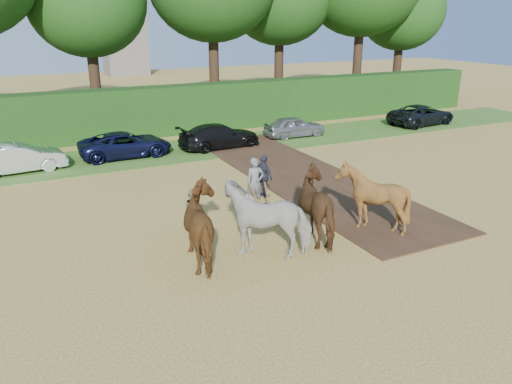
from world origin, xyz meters
TOP-DOWN VIEW (x-y plane):
  - ground at (0.00, 0.00)m, footprint 120.00×120.00m
  - earth_strip at (1.50, 7.00)m, footprint 4.50×17.00m
  - grass_verge at (0.00, 14.00)m, footprint 50.00×5.00m
  - hedgerow at (0.00, 18.50)m, footprint 46.00×1.60m
  - spectator_near at (-5.20, 2.79)m, footprint 0.88×0.99m
  - spectator_far at (-1.34, 5.28)m, footprint 0.60×1.09m
  - plough_team at (-2.50, 0.85)m, footprint 7.81×5.44m
  - parked_cars at (-0.04, 13.83)m, footprint 35.09×3.05m

SIDE VIEW (x-z plane):
  - ground at x=0.00m, z-range 0.00..0.00m
  - grass_verge at x=0.00m, z-range 0.00..0.03m
  - earth_strip at x=1.50m, z-range 0.00..0.05m
  - parked_cars at x=-0.04m, z-range -0.03..1.38m
  - spectator_near at x=-5.20m, z-range 0.00..1.71m
  - spectator_far at x=-1.34m, z-range 0.00..1.77m
  - plough_team at x=-2.50m, z-range -0.01..2.32m
  - hedgerow at x=0.00m, z-range 0.00..3.00m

